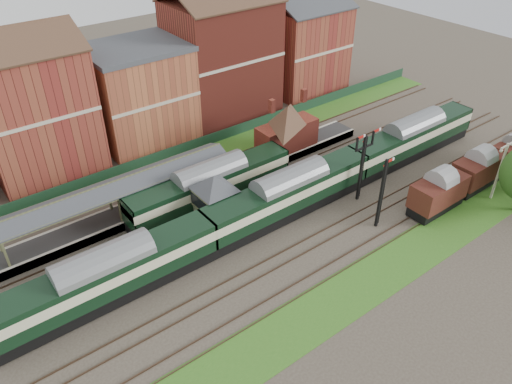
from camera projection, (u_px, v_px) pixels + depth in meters
ground at (258, 229)px, 51.32m from camera, size 160.00×160.00×0.00m
grass_back at (180, 164)px, 61.76m from camera, size 90.00×4.50×0.06m
grass_front at (342, 297)px, 43.46m from camera, size 90.00×5.00×0.06m
fence at (171, 153)px, 62.66m from camera, size 90.00×0.12×1.50m
platform at (168, 198)px, 54.91m from camera, size 55.00×3.40×1.00m
signal_box at (215, 199)px, 50.14m from camera, size 5.40×5.40×6.00m
brick_hut at (276, 189)px, 55.27m from camera, size 3.20×2.64×2.94m
station_building at (287, 127)px, 61.46m from camera, size 8.10×8.10×5.90m
canopy at (111, 186)px, 49.59m from camera, size 26.00×3.89×4.08m
semaphore_bracket at (362, 163)px, 53.09m from camera, size 3.60×0.25×8.18m
semaphore_siding at (381, 193)px, 49.41m from camera, size 1.23×0.25×8.00m
yard_lamp at (500, 168)px, 53.56m from camera, size 2.60×0.22×7.00m
town_backdrop at (138, 89)px, 63.60m from camera, size 69.00×10.00×16.00m
dmu_train at (289, 194)px, 51.83m from camera, size 60.44×3.17×4.64m
platform_railcar at (211, 185)px, 53.38m from camera, size 19.29×3.04×4.44m
goods_van_a at (438, 193)px, 52.71m from camera, size 6.68×2.89×4.05m
goods_van_b at (478, 170)px, 56.38m from camera, size 6.66×2.89×4.04m
goods_van_c at (512, 152)px, 60.24m from camera, size 5.79×2.51×3.51m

